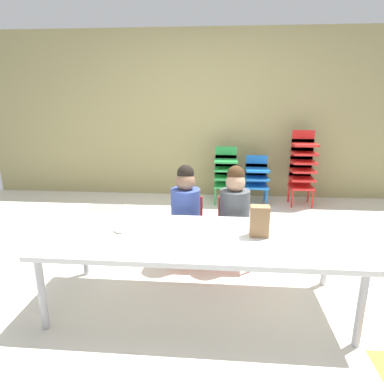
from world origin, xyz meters
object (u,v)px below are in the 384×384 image
Objects in this scene: seated_child_near_camera at (186,206)px; seated_child_middle_seat at (235,207)px; paper_bag_brown at (259,221)px; paper_plate_center_table at (222,242)px; kid_chair_blue_stack at (257,176)px; donut_powdered_on_plate at (121,229)px; craft_table at (199,241)px; kid_chair_red_stack at (302,164)px; paper_plate_near_edge at (121,232)px; kid_chair_green_stack at (226,172)px.

seated_child_middle_seat is at bearing 0.00° from seated_child_near_camera.
paper_bag_brown reaches higher than paper_plate_center_table.
seated_child_near_camera is 2.08m from kid_chair_blue_stack.
donut_powdered_on_plate reaches higher than paper_plate_center_table.
craft_table is at bearing -2.17° from donut_powdered_on_plate.
seated_child_middle_seat is at bearing 36.69° from donut_powdered_on_plate.
kid_chair_blue_stack is at bearing 78.62° from seated_child_middle_seat.
donut_powdered_on_plate is at bearing 177.83° from craft_table.
paper_bag_brown is 2.07× the size of donut_powdered_on_plate.
kid_chair_red_stack is 3.14m from paper_plate_near_edge.
kid_chair_red_stack is 2.66m from paper_bag_brown.
seated_child_near_camera is 1.35× the size of kid_chair_blue_stack.
seated_child_middle_seat is at bearing 36.69° from paper_plate_near_edge.
paper_plate_center_table is (-0.26, -0.14, -0.11)m from paper_bag_brown.
paper_plate_center_table is 1.69× the size of donut_powdered_on_plate.
seated_child_middle_seat is 1.15× the size of kid_chair_green_stack.
kid_chair_red_stack is (1.28, 2.56, 0.07)m from craft_table.
seated_child_near_camera is 0.85m from paper_bag_brown.
craft_table is at bearing -174.69° from paper_bag_brown.
paper_bag_brown is 1.22× the size of paper_plate_near_edge.
paper_bag_brown is at bearing 1.00° from donut_powdered_on_plate.
craft_table is at bearing -112.70° from seated_child_middle_seat.
kid_chair_green_stack is 2.53m from paper_bag_brown.
donut_powdered_on_plate reaches higher than paper_plate_near_edge.
seated_child_near_camera is at bearing 104.09° from craft_table.
kid_chair_blue_stack is at bearing -179.91° from kid_chair_red_stack.
paper_plate_near_edge is (-0.78, -2.54, 0.09)m from kid_chair_green_stack.
donut_powdered_on_plate is at bearing -143.31° from seated_child_middle_seat.
kid_chair_green_stack is 0.77× the size of kid_chair_red_stack.
donut_powdered_on_plate is at bearing -115.75° from kid_chair_blue_stack.
seated_child_near_camera reaches higher than paper_bag_brown.
kid_chair_red_stack is 5.78× the size of paper_plate_center_table.
kid_chair_red_stack is at bearing 63.43° from craft_table.
paper_plate_center_table is at bearing -31.86° from craft_table.
paper_plate_center_table is (0.73, -0.12, 0.00)m from paper_plate_near_edge.
craft_table is 12.01× the size of paper_plate_near_edge.
seated_child_middle_seat reaches higher than paper_plate_near_edge.
seated_child_near_camera is 5.10× the size of paper_plate_near_edge.
paper_plate_center_table is at bearing -9.48° from donut_powdered_on_plate.
seated_child_near_camera is 8.62× the size of donut_powdered_on_plate.
seated_child_near_camera is at bearing 133.68° from paper_bag_brown.
craft_table is 2.57m from kid_chair_green_stack.
kid_chair_blue_stack is at bearing 84.62° from paper_bag_brown.
paper_plate_near_edge is (-1.22, -2.54, 0.15)m from kid_chair_blue_stack.
donut_powdered_on_plate is at bearing -123.02° from seated_child_near_camera.
paper_plate_near_edge and paper_plate_center_table have the same top height.
kid_chair_blue_stack is (0.38, 1.91, -0.16)m from seated_child_middle_seat.
paper_bag_brown is at bearing -85.43° from kid_chair_green_stack.
kid_chair_blue_stack is at bearing 64.25° from donut_powdered_on_plate.
seated_child_middle_seat is 0.63m from paper_bag_brown.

